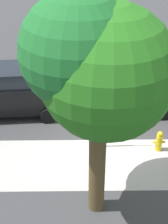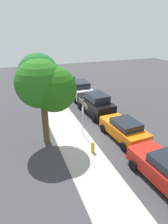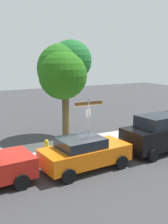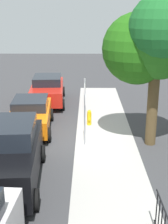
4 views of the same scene
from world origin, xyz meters
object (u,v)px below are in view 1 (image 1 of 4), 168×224
car_orange (128,93)px  car_black (11,91)px  fire_hydrant (159,141)px  street_sign (90,97)px  shade_tree (104,68)px

car_orange → car_black: car_black is taller
car_orange → fire_hydrant: car_orange is taller
street_sign → fire_hydrant: (-2.44, 0.20, -1.67)m
shade_tree → fire_hydrant: (-2.22, -2.47, -3.95)m
car_orange → car_black: size_ratio=0.91×
street_sign → fire_hydrant: 2.97m
street_sign → shade_tree: bearing=94.8°
street_sign → fire_hydrant: bearing=175.4°
car_orange → car_black: 4.81m
street_sign → fire_hydrant: size_ratio=3.68×
shade_tree → car_black: shade_tree is taller
street_sign → car_black: bearing=-37.3°
car_black → shade_tree: bearing=119.2°
street_sign → car_black: (3.14, -2.39, -1.04)m
fire_hydrant → street_sign: bearing=-4.6°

